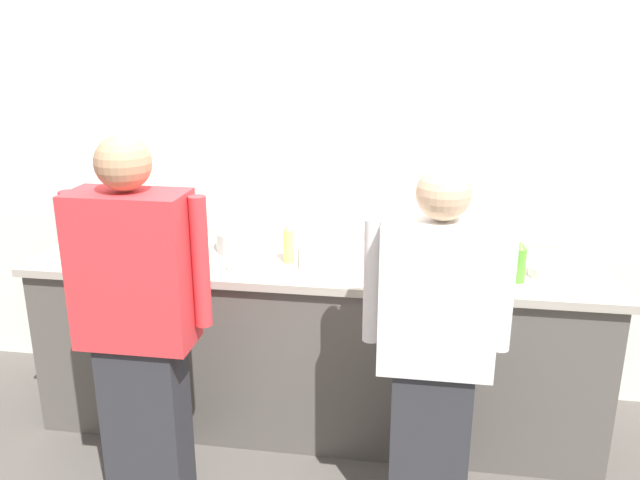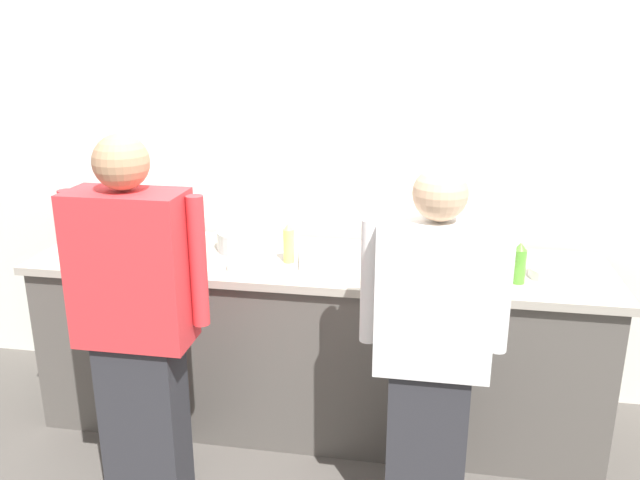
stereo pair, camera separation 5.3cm
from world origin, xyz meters
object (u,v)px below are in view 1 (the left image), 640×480
at_px(plate_stack_rear, 121,254).
at_px(ramekin_red_sauce, 238,266).
at_px(squeeze_bottle_primary, 519,263).
at_px(ramekin_yellow_sauce, 414,252).
at_px(squeeze_bottle_secondary, 289,244).
at_px(chef_center, 434,350).
at_px(squeeze_bottle_spare, 186,238).
at_px(plate_stack_front, 554,271).
at_px(chefs_knife, 151,242).
at_px(mixing_bowl_steel, 246,240).
at_px(sheet_tray, 345,257).
at_px(deli_cup, 115,230).
at_px(chef_near_left, 138,325).

bearing_deg(plate_stack_rear, ramekin_red_sauce, -4.63).
xyz_separation_m(squeeze_bottle_primary, ramekin_yellow_sauce, (-0.49, 0.29, -0.07)).
height_order(squeeze_bottle_secondary, ramekin_red_sauce, squeeze_bottle_secondary).
relative_size(chef_center, squeeze_bottle_spare, 8.97).
height_order(plate_stack_front, chefs_knife, plate_stack_front).
bearing_deg(mixing_bowl_steel, ramekin_red_sauce, -81.96).
bearing_deg(ramekin_red_sauce, plate_stack_front, 5.82).
xyz_separation_m(mixing_bowl_steel, sheet_tray, (0.54, -0.07, -0.04)).
bearing_deg(deli_cup, sheet_tray, -7.05).
bearing_deg(mixing_bowl_steel, deli_cup, 173.23).
bearing_deg(chefs_knife, deli_cup, 164.67).
bearing_deg(chef_center, ramekin_red_sauce, 151.57).
distance_m(ramekin_yellow_sauce, chefs_knife, 1.44).
xyz_separation_m(chef_near_left, plate_stack_front, (1.77, 0.74, 0.07)).
relative_size(chef_center, mixing_bowl_steel, 5.05).
relative_size(mixing_bowl_steel, deli_cup, 3.46).
relative_size(squeeze_bottle_primary, squeeze_bottle_spare, 1.11).
height_order(squeeze_bottle_spare, chefs_knife, squeeze_bottle_spare).
bearing_deg(squeeze_bottle_spare, ramekin_yellow_sauce, 6.68).
xyz_separation_m(chef_near_left, sheet_tray, (0.76, 0.83, 0.06)).
distance_m(squeeze_bottle_primary, chefs_knife, 1.95).
bearing_deg(mixing_bowl_steel, chefs_knife, 177.20).
relative_size(ramekin_yellow_sauce, chefs_knife, 0.37).
xyz_separation_m(deli_cup, chefs_knife, (0.24, -0.07, -0.04)).
xyz_separation_m(chef_center, plate_stack_front, (0.56, 0.67, 0.12)).
bearing_deg(mixing_bowl_steel, ramekin_yellow_sauce, 1.96).
bearing_deg(chef_near_left, squeeze_bottle_spare, 95.43).
distance_m(squeeze_bottle_secondary, ramekin_red_sauce, 0.28).
bearing_deg(deli_cup, squeeze_bottle_primary, -9.33).
bearing_deg(mixing_bowl_steel, squeeze_bottle_spare, -159.63).
xyz_separation_m(squeeze_bottle_primary, ramekin_red_sauce, (-1.33, -0.05, -0.07)).
distance_m(chef_near_left, ramekin_red_sauce, 0.64).
relative_size(squeeze_bottle_spare, chefs_knife, 0.64).
height_order(chef_center, squeeze_bottle_secondary, chef_center).
bearing_deg(ramekin_yellow_sauce, deli_cup, 177.84).
height_order(chef_near_left, ramekin_red_sauce, chef_near_left).
distance_m(plate_stack_front, mixing_bowl_steel, 1.57).
bearing_deg(squeeze_bottle_secondary, squeeze_bottle_spare, 174.13).
xyz_separation_m(squeeze_bottle_secondary, ramekin_yellow_sauce, (0.62, 0.20, -0.08)).
xyz_separation_m(chef_near_left, squeeze_bottle_secondary, (0.48, 0.73, 0.14)).
distance_m(squeeze_bottle_spare, chefs_knife, 0.30).
bearing_deg(squeeze_bottle_secondary, chefs_knife, 166.73).
relative_size(squeeze_bottle_spare, ramekin_red_sauce, 1.69).
bearing_deg(deli_cup, mixing_bowl_steel, -6.77).
relative_size(squeeze_bottle_spare, ramekin_yellow_sauce, 1.75).
bearing_deg(chefs_knife, ramekin_yellow_sauce, 0.15).
xyz_separation_m(squeeze_bottle_primary, squeeze_bottle_spare, (-1.67, 0.15, -0.01)).
bearing_deg(ramekin_yellow_sauce, squeeze_bottle_primary, -31.02).
distance_m(ramekin_yellow_sauce, deli_cup, 1.68).
height_order(mixing_bowl_steel, chefs_knife, mixing_bowl_steel).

